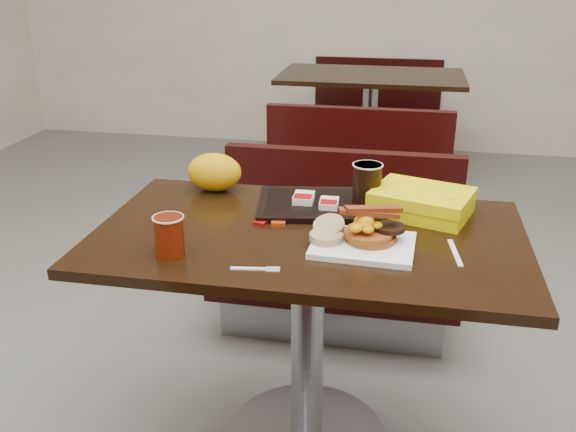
% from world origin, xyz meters
% --- Properties ---
extents(table_near, '(1.20, 0.70, 0.75)m').
position_xyz_m(table_near, '(0.00, 0.00, 0.38)').
color(table_near, black).
rests_on(table_near, floor).
extents(bench_near_n, '(1.00, 0.46, 0.72)m').
position_xyz_m(bench_near_n, '(0.00, 0.70, 0.36)').
color(bench_near_n, black).
rests_on(bench_near_n, floor).
extents(table_far, '(1.20, 0.70, 0.75)m').
position_xyz_m(table_far, '(0.00, 2.60, 0.38)').
color(table_far, black).
rests_on(table_far, floor).
extents(bench_far_s, '(1.00, 0.46, 0.72)m').
position_xyz_m(bench_far_s, '(0.00, 1.90, 0.36)').
color(bench_far_s, black).
rests_on(bench_far_s, floor).
extents(bench_far_n, '(1.00, 0.46, 0.72)m').
position_xyz_m(bench_far_n, '(0.00, 3.30, 0.36)').
color(bench_far_n, black).
rests_on(bench_far_n, floor).
extents(platter, '(0.28, 0.22, 0.02)m').
position_xyz_m(platter, '(0.16, -0.08, 0.76)').
color(platter, white).
rests_on(platter, table_near).
extents(pancake_stack, '(0.14, 0.14, 0.03)m').
position_xyz_m(pancake_stack, '(0.17, -0.06, 0.78)').
color(pancake_stack, '#924618').
rests_on(pancake_stack, platter).
extents(sausage_patty, '(0.09, 0.09, 0.01)m').
position_xyz_m(sausage_patty, '(0.22, -0.04, 0.80)').
color(sausage_patty, black).
rests_on(sausage_patty, pancake_stack).
extents(scrambled_eggs, '(0.11, 0.10, 0.05)m').
position_xyz_m(scrambled_eggs, '(0.16, -0.07, 0.82)').
color(scrambled_eggs, '#E9A804').
rests_on(scrambled_eggs, pancake_stack).
extents(bacon_strips, '(0.18, 0.12, 0.01)m').
position_xyz_m(bacon_strips, '(0.17, -0.06, 0.85)').
color(bacon_strips, '#4C0508').
rests_on(bacon_strips, scrambled_eggs).
extents(muffin_bottom, '(0.11, 0.11, 0.02)m').
position_xyz_m(muffin_bottom, '(0.06, -0.08, 0.78)').
color(muffin_bottom, tan).
rests_on(muffin_bottom, platter).
extents(muffin_top, '(0.11, 0.11, 0.05)m').
position_xyz_m(muffin_top, '(0.06, -0.04, 0.79)').
color(muffin_top, tan).
rests_on(muffin_top, platter).
extents(coffee_cup_near, '(0.09, 0.09, 0.11)m').
position_xyz_m(coffee_cup_near, '(-0.33, -0.21, 0.80)').
color(coffee_cup_near, '#8D2105').
rests_on(coffee_cup_near, table_near).
extents(fork, '(0.12, 0.04, 0.00)m').
position_xyz_m(fork, '(-0.11, -0.25, 0.75)').
color(fork, white).
rests_on(fork, table_near).
extents(knife, '(0.03, 0.16, 0.00)m').
position_xyz_m(knife, '(0.40, -0.06, 0.75)').
color(knife, white).
rests_on(knife, table_near).
extents(condiment_syrup, '(0.05, 0.04, 0.01)m').
position_xyz_m(condiment_syrup, '(-0.09, 0.03, 0.76)').
color(condiment_syrup, '#B52A07').
rests_on(condiment_syrup, table_near).
extents(condiment_ketchup, '(0.04, 0.03, 0.01)m').
position_xyz_m(condiment_ketchup, '(-0.15, 0.03, 0.75)').
color(condiment_ketchup, '#8C0504').
rests_on(condiment_ketchup, table_near).
extents(tray, '(0.42, 0.33, 0.02)m').
position_xyz_m(tray, '(0.01, 0.19, 0.76)').
color(tray, black).
rests_on(tray, table_near).
extents(hashbrown_sleeve_left, '(0.06, 0.08, 0.02)m').
position_xyz_m(hashbrown_sleeve_left, '(-0.05, 0.19, 0.78)').
color(hashbrown_sleeve_left, silver).
rests_on(hashbrown_sleeve_left, tray).
extents(hashbrown_sleeve_right, '(0.06, 0.08, 0.02)m').
position_xyz_m(hashbrown_sleeve_right, '(0.04, 0.16, 0.78)').
color(hashbrown_sleeve_right, silver).
rests_on(hashbrown_sleeve_right, tray).
extents(coffee_cup_far, '(0.10, 0.10, 0.12)m').
position_xyz_m(coffee_cup_far, '(0.14, 0.22, 0.83)').
color(coffee_cup_far, black).
rests_on(coffee_cup_far, tray).
extents(clamshell, '(0.33, 0.28, 0.08)m').
position_xyz_m(clamshell, '(0.31, 0.20, 0.79)').
color(clamshell, '#E0CD03').
rests_on(clamshell, table_near).
extents(paper_bag, '(0.18, 0.14, 0.12)m').
position_xyz_m(paper_bag, '(-0.36, 0.28, 0.81)').
color(paper_bag, orange).
rests_on(paper_bag, table_near).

